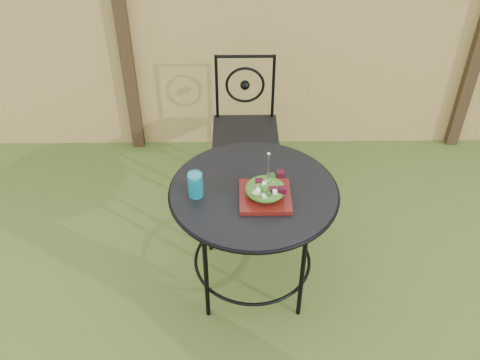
{
  "coord_description": "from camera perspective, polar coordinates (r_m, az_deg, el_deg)",
  "views": [
    {
      "loc": [
        -0.51,
        -1.51,
        2.56
      ],
      "look_at": [
        -0.48,
        0.73,
        0.75
      ],
      "focal_mm": 40.0,
      "sensor_mm": 36.0,
      "label": 1
    }
  ],
  "objects": [
    {
      "name": "salad",
      "position": [
        2.77,
        2.72,
        -0.96
      ],
      "size": [
        0.21,
        0.21,
        0.08
      ],
      "primitive_type": "ellipsoid",
      "color": "#235614",
      "rests_on": "salad_plate"
    },
    {
      "name": "fence",
      "position": [
        4.08,
        6.73,
        15.29
      ],
      "size": [
        8.0,
        0.12,
        1.9
      ],
      "color": "tan",
      "rests_on": "ground"
    },
    {
      "name": "drinking_glass",
      "position": [
        2.8,
        -4.77,
        -0.52
      ],
      "size": [
        0.08,
        0.08,
        0.14
      ],
      "primitive_type": "cylinder",
      "color": "#0C768B",
      "rests_on": "patio_table"
    },
    {
      "name": "salad_plate",
      "position": [
        2.81,
        2.69,
        -1.77
      ],
      "size": [
        0.27,
        0.27,
        0.02
      ],
      "primitive_type": "cube",
      "color": "#47110A",
      "rests_on": "patio_table"
    },
    {
      "name": "patio_chair",
      "position": [
        3.8,
        0.57,
        6.11
      ],
      "size": [
        0.46,
        0.46,
        0.95
      ],
      "color": "black",
      "rests_on": "ground"
    },
    {
      "name": "fork",
      "position": [
        2.69,
        3.02,
        1.17
      ],
      "size": [
        0.01,
        0.01,
        0.18
      ],
      "primitive_type": "cylinder",
      "color": "silver",
      "rests_on": "salad"
    },
    {
      "name": "patio_table",
      "position": [
        2.96,
        1.44,
        -3.08
      ],
      "size": [
        0.92,
        0.92,
        0.72
      ],
      "color": "black",
      "rests_on": "ground"
    }
  ]
}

